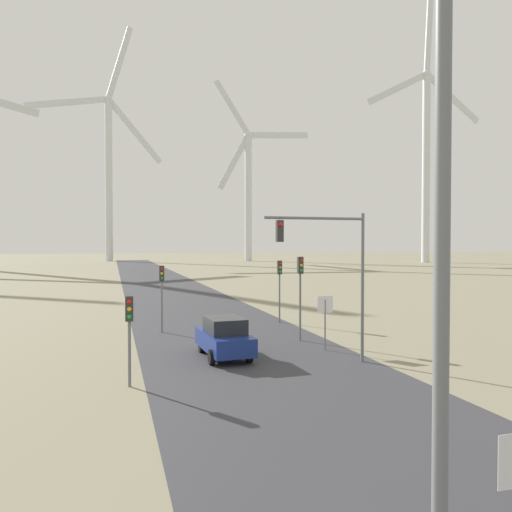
# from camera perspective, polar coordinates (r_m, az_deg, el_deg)

# --- Properties ---
(road_surface) EXTENTS (10.00, 240.00, 0.01)m
(road_surface) POSITION_cam_1_polar(r_m,az_deg,el_deg) (48.70, -8.83, -4.72)
(road_surface) COLOR #38383D
(road_surface) RESTS_ON ground
(streetlamp) EXTENTS (3.72, 0.32, 11.13)m
(streetlamp) POSITION_cam_1_polar(r_m,az_deg,el_deg) (6.16, 20.62, 18.20)
(streetlamp) COLOR slate
(streetlamp) RESTS_ON ground
(stop_sign_far) EXTENTS (0.81, 0.07, 2.62)m
(stop_sign_far) POSITION_cam_1_polar(r_m,az_deg,el_deg) (24.48, 7.91, -6.40)
(stop_sign_far) COLOR slate
(stop_sign_far) RESTS_ON ground
(traffic_light_post_near_left) EXTENTS (0.28, 0.34, 3.27)m
(traffic_light_post_near_left) POSITION_cam_1_polar(r_m,az_deg,el_deg) (18.58, -14.28, -7.13)
(traffic_light_post_near_left) COLOR slate
(traffic_light_post_near_left) RESTS_ON ground
(traffic_light_post_near_right) EXTENTS (0.28, 0.34, 4.47)m
(traffic_light_post_near_right) POSITION_cam_1_polar(r_m,az_deg,el_deg) (26.55, 5.09, -2.70)
(traffic_light_post_near_right) COLOR slate
(traffic_light_post_near_right) RESTS_ON ground
(traffic_light_post_mid_left) EXTENTS (0.28, 0.34, 3.89)m
(traffic_light_post_mid_left) POSITION_cam_1_polar(r_m,az_deg,el_deg) (29.49, -10.73, -3.11)
(traffic_light_post_mid_left) COLOR slate
(traffic_light_post_mid_left) RESTS_ON ground
(traffic_light_post_mid_right) EXTENTS (0.28, 0.34, 4.07)m
(traffic_light_post_mid_right) POSITION_cam_1_polar(r_m,az_deg,el_deg) (32.63, 2.71, -2.44)
(traffic_light_post_mid_right) COLOR slate
(traffic_light_post_mid_right) RESTS_ON ground
(traffic_light_mast_overhead) EXTENTS (4.55, 0.35, 6.48)m
(traffic_light_mast_overhead) POSITION_cam_1_polar(r_m,az_deg,el_deg) (21.47, 8.54, -0.10)
(traffic_light_mast_overhead) COLOR slate
(traffic_light_mast_overhead) RESTS_ON ground
(car_approaching) EXTENTS (2.02, 4.19, 1.83)m
(car_approaching) POSITION_cam_1_polar(r_m,az_deg,el_deg) (22.91, -3.63, -9.26)
(car_approaching) COLOR navy
(car_approaching) RESTS_ON ground
(wind_turbine_center) EXTENTS (39.66, 12.42, 73.19)m
(wind_turbine_center) POSITION_cam_1_polar(r_m,az_deg,el_deg) (162.03, -16.48, 10.49)
(wind_turbine_center) COLOR silver
(wind_turbine_center) RESTS_ON ground
(wind_turbine_right) EXTENTS (29.50, 3.48, 55.26)m
(wind_turbine_right) POSITION_cam_1_polar(r_m,az_deg,el_deg) (155.37, -0.89, 8.49)
(wind_turbine_right) COLOR silver
(wind_turbine_right) RESTS_ON ground
(wind_turbine_far_right) EXTENTS (38.70, 3.15, 75.51)m
(wind_turbine_far_right) POSITION_cam_1_polar(r_m,az_deg,el_deg) (153.41, 18.87, 11.65)
(wind_turbine_far_right) COLOR silver
(wind_turbine_far_right) RESTS_ON ground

